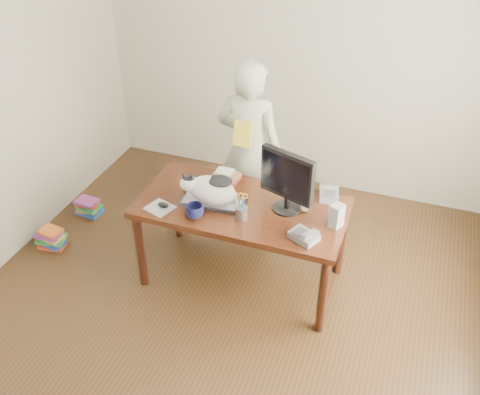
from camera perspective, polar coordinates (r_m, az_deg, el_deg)
name	(u,v)px	position (r m, az deg, el deg)	size (l,w,h in m)	color
room	(210,179)	(3.29, -3.27, 2.02)	(4.50, 4.50, 4.50)	black
desk	(246,214)	(4.23, 0.59, -1.82)	(1.60, 0.80, 0.75)	black
keyboard	(212,203)	(4.09, -2.96, -0.55)	(0.50, 0.22, 0.03)	black
cat	(210,189)	(4.02, -3.22, 0.90)	(0.48, 0.27, 0.27)	white
monitor	(287,179)	(3.88, 5.05, 1.98)	(0.43, 0.27, 0.50)	black
pen_cup	(242,211)	(3.91, 0.17, -1.50)	(0.10, 0.10, 0.23)	gray
mousepad	(160,208)	(4.09, -8.55, -1.09)	(0.24, 0.23, 0.00)	#9EA1A9
mouse	(163,205)	(4.09, -8.19, -0.78)	(0.10, 0.08, 0.04)	black
coffee_mug	(195,211)	(3.94, -4.86, -1.48)	(0.13, 0.13, 0.11)	black
phone	(304,236)	(3.76, 6.88, -4.09)	(0.24, 0.21, 0.09)	#5C5D61
speaker	(337,216)	(3.88, 10.26, -1.92)	(0.11, 0.12, 0.18)	#9A9A9C
baseball	(305,208)	(4.03, 6.94, -1.08)	(0.07, 0.07, 0.07)	#ECE7CC
book_stack	(226,176)	(4.36, -1.51, 2.31)	(0.24, 0.19, 0.08)	#511915
calculator	(329,195)	(4.21, 9.47, 0.31)	(0.18, 0.22, 0.06)	#5C5D61
person	(249,149)	(4.68, 1.01, 5.19)	(0.59, 0.39, 1.63)	white
held_book	(243,134)	(4.43, 0.32, 6.82)	(0.16, 0.10, 0.21)	yellow
book_pile_a	(51,238)	(5.10, -19.48, -4.12)	(0.27, 0.22, 0.18)	#AA2E18
book_pile_b	(89,207)	(5.43, -15.84, -0.95)	(0.26, 0.20, 0.15)	navy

